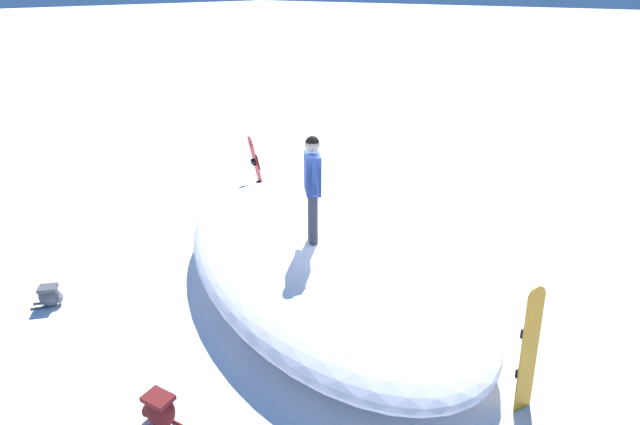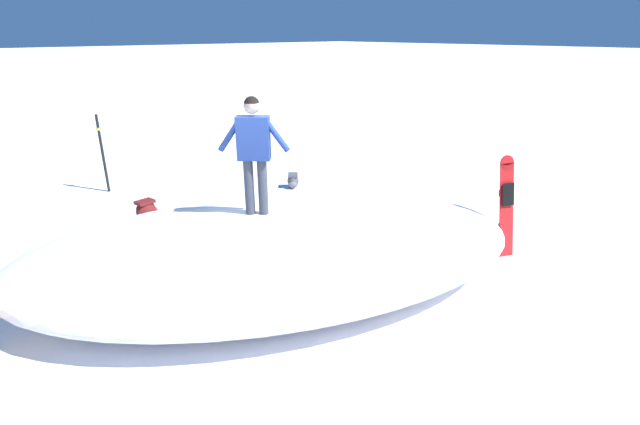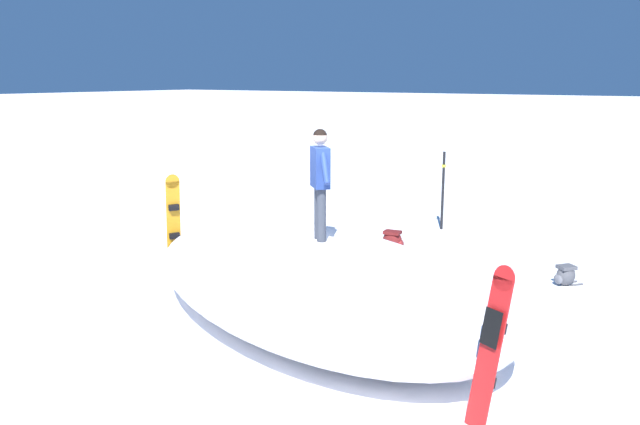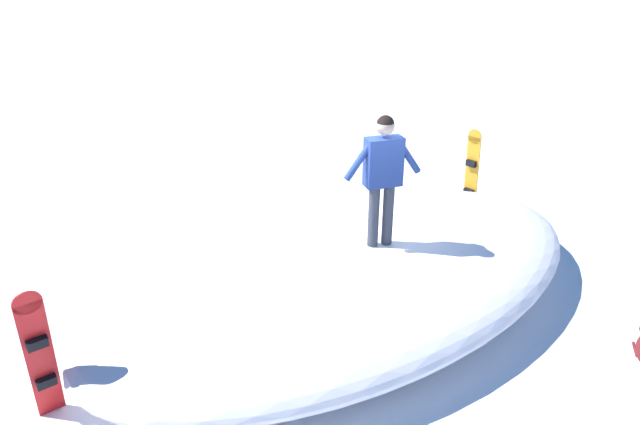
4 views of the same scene
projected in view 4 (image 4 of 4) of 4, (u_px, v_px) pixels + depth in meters
ground at (345, 297)px, 7.81m from camera, size 240.00×240.00×0.00m
snow_mound at (354, 273)px, 7.44m from camera, size 6.93×8.50×0.99m
snowboarder_standing at (383, 170)px, 6.73m from camera, size 0.78×0.79×1.72m
snowboard_primary_upright at (40, 355)px, 5.34m from camera, size 0.43×0.39×1.67m
snowboard_secondary_upright at (471, 172)px, 9.93m from camera, size 0.30×0.23×1.69m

